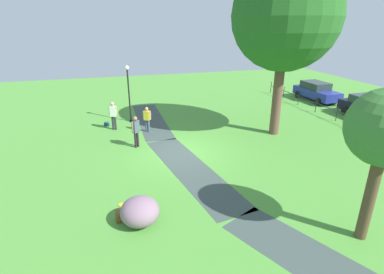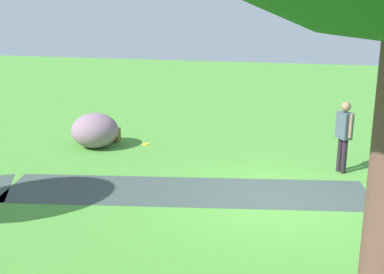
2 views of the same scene
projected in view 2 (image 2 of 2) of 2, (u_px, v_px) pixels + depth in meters
ground_plane at (275, 201)px, 10.44m from camera, size 48.00×48.00×0.00m
footpath_segment_mid at (186, 191)px, 10.96m from camera, size 8.18×3.06×0.01m
lawn_boulder at (95, 130)px, 14.14m from camera, size 1.47×1.46×0.98m
passerby_on_path at (344, 132)px, 11.92m from camera, size 0.41×0.44×1.76m
backpack_by_boulder at (116, 135)px, 14.78m from camera, size 0.26×0.28×0.40m
frisbee_on_grass at (146, 144)px, 14.51m from camera, size 0.23×0.23×0.02m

